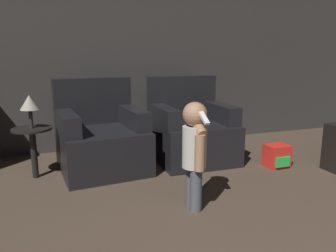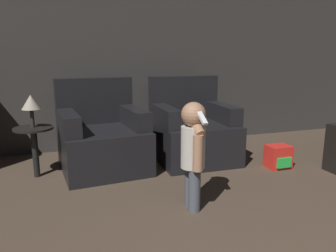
# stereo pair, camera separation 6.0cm
# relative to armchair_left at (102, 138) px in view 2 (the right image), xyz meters

# --- Properties ---
(wall_back) EXTENTS (8.40, 0.05, 2.60)m
(wall_back) POSITION_rel_armchair_left_xyz_m (0.65, 0.83, 0.97)
(wall_back) COLOR #33302D
(wall_back) RESTS_ON ground_plane
(armchair_left) EXTENTS (0.92, 0.95, 0.95)m
(armchair_left) POSITION_rel_armchair_left_xyz_m (0.00, 0.00, 0.00)
(armchair_left) COLOR black
(armchair_left) RESTS_ON ground_plane
(armchair_right) EXTENTS (0.86, 0.89, 0.95)m
(armchair_right) POSITION_rel_armchair_left_xyz_m (1.04, 0.00, 0.00)
(armchair_right) COLOR black
(armchair_right) RESTS_ON ground_plane
(person_toddler) EXTENTS (0.19, 0.33, 0.85)m
(person_toddler) POSITION_rel_armchair_left_xyz_m (0.54, -1.20, 0.17)
(person_toddler) COLOR #474C56
(person_toddler) RESTS_ON ground_plane
(toy_backpack) EXTENTS (0.25, 0.21, 0.24)m
(toy_backpack) POSITION_rel_armchair_left_xyz_m (1.80, -0.60, -0.21)
(toy_backpack) COLOR red
(toy_backpack) RESTS_ON ground_plane
(side_table) EXTENTS (0.38, 0.38, 0.50)m
(side_table) POSITION_rel_armchair_left_xyz_m (-0.66, -0.06, 0.07)
(side_table) COLOR black
(side_table) RESTS_ON ground_plane
(lamp) EXTENTS (0.18, 0.18, 0.32)m
(lamp) POSITION_rel_armchair_left_xyz_m (-0.66, -0.06, 0.42)
(lamp) COLOR #262626
(lamp) RESTS_ON side_table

